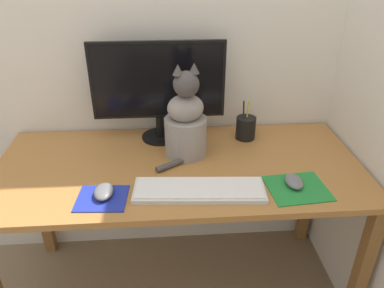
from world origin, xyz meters
The scene contains 11 objects.
ground_plane centered at (0.00, 0.00, 0.00)m, with size 12.00×12.00×0.00m, color #847056.
wall_back centered at (0.00, 0.37, 1.25)m, with size 7.00×0.04×2.50m.
desk centered at (0.00, 0.00, 0.62)m, with size 1.48×0.67×0.70m.
monitor centered at (-0.07, 0.24, 0.95)m, with size 0.57×0.17×0.44m.
keyboard centered at (0.07, -0.19, 0.71)m, with size 0.48×0.18×0.02m.
mousepad_left centered at (-0.28, -0.21, 0.70)m, with size 0.18×0.16×0.00m.
mousepad_right centered at (0.43, -0.20, 0.70)m, with size 0.23×0.21×0.00m.
computer_mouse_left centered at (-0.27, -0.19, 0.72)m, with size 0.07×0.10×0.03m.
computer_mouse_right centered at (0.42, -0.18, 0.72)m, with size 0.06×0.10×0.03m.
cat centered at (0.03, 0.08, 0.85)m, with size 0.23×0.25×0.40m.
pen_cup centered at (0.31, 0.21, 0.76)m, with size 0.09×0.09×0.18m.
Camera 1 is at (-0.04, -1.29, 1.51)m, focal length 35.00 mm.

